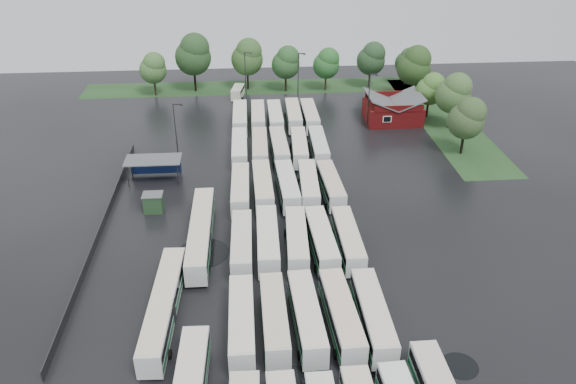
{
  "coord_description": "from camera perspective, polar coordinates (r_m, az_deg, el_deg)",
  "views": [
    {
      "loc": [
        -3.19,
        -54.31,
        38.92
      ],
      "look_at": [
        2.0,
        12.0,
        2.5
      ],
      "focal_mm": 35.0,
      "sensor_mm": 36.0,
      "label": 1
    }
  ],
  "objects": [
    {
      "name": "bus_r4c3",
      "position": [
        90.85,
        1.15,
        4.54
      ],
      "size": [
        2.94,
        11.49,
        3.17
      ],
      "rotation": [
        0.0,
        0.0,
        -0.05
      ],
      "color": "silver",
      "rests_on": "ground"
    },
    {
      "name": "bus_r2c0",
      "position": [
        66.66,
        -4.72,
        -5.29
      ],
      "size": [
        2.62,
        11.51,
        3.19
      ],
      "rotation": [
        0.0,
        0.0,
        -0.02
      ],
      "color": "silver",
      "rests_on": "ground"
    },
    {
      "name": "wash_shed",
      "position": [
        85.52,
        -13.49,
        3.02
      ],
      "size": [
        8.2,
        4.2,
        3.58
      ],
      "color": "#2D2D30",
      "rests_on": "ground"
    },
    {
      "name": "brick_building",
      "position": [
        107.41,
        10.58,
        8.03
      ],
      "size": [
        10.07,
        8.6,
        5.39
      ],
      "color": "maroon",
      "rests_on": "ground"
    },
    {
      "name": "tree_east_2",
      "position": [
        109.72,
        14.32,
        10.14
      ],
      "size": [
        5.26,
        5.26,
        8.71
      ],
      "color": "black",
      "rests_on": "ground"
    },
    {
      "name": "bus_r1c0",
      "position": [
        55.99,
        -4.73,
        -13.0
      ],
      "size": [
        2.46,
        11.49,
        3.2
      ],
      "rotation": [
        0.0,
        0.0,
        0.0
      ],
      "color": "silver",
      "rests_on": "ground"
    },
    {
      "name": "grass_strip_north",
      "position": [
        125.41,
        -1.91,
        10.61
      ],
      "size": [
        80.0,
        10.0,
        0.01
      ],
      "primitive_type": "cube",
      "color": "#1F401C",
      "rests_on": "ground"
    },
    {
      "name": "lamp_post_nw",
      "position": [
        87.37,
        -11.24,
        6.08
      ],
      "size": [
        1.62,
        0.32,
        10.54
      ],
      "color": "#2D2D30",
      "rests_on": "ground"
    },
    {
      "name": "puddle_4",
      "position": [
        56.41,
        17.05,
        -16.54
      ],
      "size": [
        3.46,
        3.46,
        0.01
      ],
      "primitive_type": "cylinder",
      "color": "black",
      "rests_on": "ground"
    },
    {
      "name": "bus_r5c1",
      "position": [
        103.52,
        -3.06,
        7.62
      ],
      "size": [
        2.63,
        11.48,
        3.18
      ],
      "rotation": [
        0.0,
        0.0,
        -0.02
      ],
      "color": "silver",
      "rests_on": "ground"
    },
    {
      "name": "minibus",
      "position": [
        118.56,
        -5.13,
        10.09
      ],
      "size": [
        2.87,
        5.67,
        2.37
      ],
      "rotation": [
        0.0,
        0.0,
        -0.17
      ],
      "color": "#EAEBCE",
      "rests_on": "ground"
    },
    {
      "name": "puddle_2",
      "position": [
        68.75,
        -8.62,
        -6.15
      ],
      "size": [
        6.44,
        6.44,
        0.01
      ],
      "primitive_type": "cylinder",
      "color": "black",
      "rests_on": "ground"
    },
    {
      "name": "lamp_post_back_e",
      "position": [
        114.02,
        1.11,
        11.86
      ],
      "size": [
        1.56,
        0.3,
        10.15
      ],
      "color": "#2D2D30",
      "rests_on": "ground"
    },
    {
      "name": "bus_r1c2",
      "position": [
        56.4,
        1.9,
        -12.5
      ],
      "size": [
        2.95,
        11.73,
        3.24
      ],
      "rotation": [
        0.0,
        0.0,
        0.04
      ],
      "color": "silver",
      "rests_on": "ground"
    },
    {
      "name": "grass_strip_east",
      "position": [
        111.03,
        15.53,
        7.12
      ],
      "size": [
        10.0,
        50.0,
        0.01
      ],
      "primitive_type": "cube",
      "color": "#1F401C",
      "rests_on": "ground"
    },
    {
      "name": "lamp_post_back_w",
      "position": [
        114.15,
        -4.28,
        11.88
      ],
      "size": [
        1.6,
        0.31,
        10.38
      ],
      "color": "#2D2D30",
      "rests_on": "ground"
    },
    {
      "name": "tree_north_6",
      "position": [
        127.96,
        12.05,
        12.89
      ],
      "size": [
        5.04,
        5.04,
        8.35
      ],
      "color": "black",
      "rests_on": "ground"
    },
    {
      "name": "tree_east_1",
      "position": [
        105.04,
        16.55,
        9.64
      ],
      "size": [
        6.26,
        6.26,
        10.37
      ],
      "color": "#392416",
      "rests_on": "ground"
    },
    {
      "name": "utility_hut",
      "position": [
        77.85,
        -13.52,
        -1.05
      ],
      "size": [
        2.7,
        2.2,
        2.62
      ],
      "color": "#1F3C20",
      "rests_on": "ground"
    },
    {
      "name": "artic_bus_west_c",
      "position": [
        58.96,
        -12.52,
        -11.22
      ],
      "size": [
        3.1,
        16.99,
        3.14
      ],
      "rotation": [
        0.0,
        0.0,
        -0.04
      ],
      "color": "silver",
      "rests_on": "ground"
    },
    {
      "name": "west_fence",
      "position": [
        75.58,
        -18.4,
        -3.4
      ],
      "size": [
        0.1,
        50.0,
        1.2
      ],
      "primitive_type": "cube",
      "color": "#2D2D30",
      "rests_on": "ground"
    },
    {
      "name": "bus_r3c0",
      "position": [
        78.24,
        -4.85,
        0.26
      ],
      "size": [
        2.66,
        11.71,
        3.25
      ],
      "rotation": [
        0.0,
        0.0,
        -0.01
      ],
      "color": "silver",
      "rests_on": "ground"
    },
    {
      "name": "tree_east_0",
      "position": [
        94.85,
        17.79,
        7.18
      ],
      "size": [
        5.9,
        5.9,
        9.77
      ],
      "color": "black",
      "rests_on": "ground"
    },
    {
      "name": "tree_north_2",
      "position": [
        122.02,
        -4.11,
        13.55
      ],
      "size": [
        6.73,
        6.73,
        11.14
      ],
      "color": "black",
      "rests_on": "ground"
    },
    {
      "name": "bus_r1c4",
      "position": [
        57.05,
        8.61,
        -12.28
      ],
      "size": [
        2.57,
        11.82,
        3.29
      ],
      "rotation": [
        0.0,
        0.0,
        -0.0
      ],
      "color": "silver",
      "rests_on": "ground"
    },
    {
      "name": "bus_r2c3",
      "position": [
        67.2,
        3.41,
        -4.9
      ],
      "size": [
        2.94,
        11.76,
        3.25
      ],
      "rotation": [
        0.0,
        0.0,
        0.04
      ],
      "color": "silver",
      "rests_on": "ground"
    },
    {
      "name": "tree_north_0",
      "position": [
        121.48,
        -13.52,
        12.17
      ],
      "size": [
        5.57,
        5.57,
        9.22
      ],
      "color": "#322414",
      "rests_on": "ground"
    },
    {
      "name": "bus_r5c3",
      "position": [
        103.89,
        0.55,
        7.77
      ],
      "size": [
        2.7,
        11.85,
        3.29
      ],
      "rotation": [
        0.0,
        0.0,
        -0.02
      ],
      "color": "silver",
      "rests_on": "ground"
    },
    {
      "name": "bus_r4c4",
      "position": [
        91.32,
        3.12,
        4.64
      ],
      "size": [
        2.64,
        11.48,
        3.18
      ],
      "rotation": [
        0.0,
        0.0,
        -0.02
      ],
      "color": "silver",
      "rests_on": "ground"
    },
    {
      "name": "bus_r5c0",
      "position": [
        103.05,
        -4.89,
        7.5
      ],
      "size": [
        2.62,
        11.96,
        3.32
      ],
      "rotation": [
        0.0,
        0.0,
        -0.01
      ],
      "color": "silver",
      "rests_on": "ground"
    },
    {
      "name": "bus_r2c4",
      "position": [
        67.61,
        6.09,
        -4.83
      ],
      "size": [
        2.47,
        11.48,
        3.19
      ],
      "rotation": [
        0.0,
        0.0,
        0.0
      ],
      "color": "silver",
      "rests_on": "ground"
    },
    {
      "name": "lamp_post_ne",
      "position": [
        103.34,
        8.29,
        9.62
      ],
      "size": [
        1.5,
        0.29,
        9.73
      ],
      "color": "#2D2D30",
      "rests_on": "ground"
    },
    {
      "name": "bus_r1c3",
      "position": [
        56.7,
        5.43,
        -12.35
      ],
      "size": [
        3.05,
        11.86,
        3.27
      ],
      "rotation": [
        0.0,
        0.0,
        0.05
      ],
      "color": "silver",
      "rests_on": "ground"
    },
    {
      "name": "tree_north_3",
      "position": [
        120.76,
        -0.16,
        13.05
      ],
      "size": [
        5.96,
        5.96,
        9.86
      ],
      "color": "black",
      "rests_on": "ground"
    },
    {
      "name": "bus_r3c2",
      "position": [
        78.83,
        -0.08,
        0.6
      ],
      "size": [
        2.93,
        11.75,
        3.25
      ],
      "rotation": [
        0.0,
        0.0,
        0.04
      ],
      "color": "silver",
      "rests_on": "ground"
    },
    {
      "name": "tree_north_5",
      "position": [
        124.48,
        8.51,
        13.29
      ],
      "size": [
        6.08,
        6.08,
        10.07
      ],
      "color": "black",
      "rests_on": "ground"
    },
    {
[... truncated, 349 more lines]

